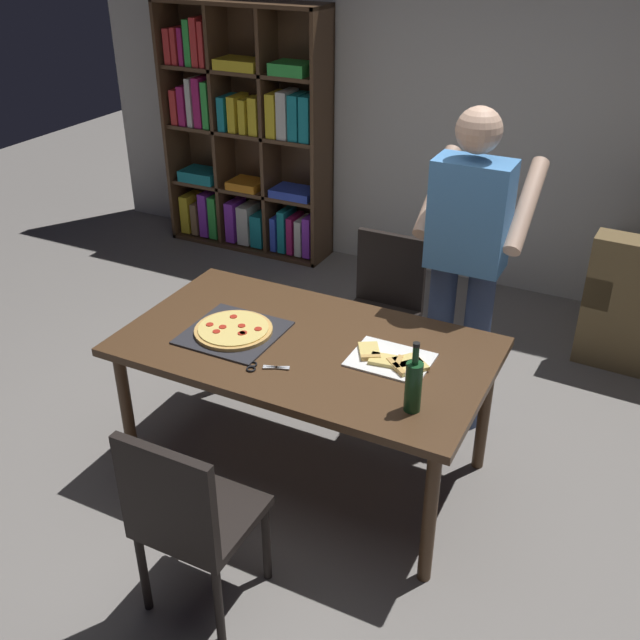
{
  "coord_description": "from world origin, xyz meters",
  "views": [
    {
      "loc": [
        1.39,
        -2.61,
        2.53
      ],
      "look_at": [
        0.0,
        0.15,
        0.8
      ],
      "focal_mm": 41.21,
      "sensor_mm": 36.0,
      "label": 1
    }
  ],
  "objects_px": {
    "bookshelf": "(246,139)",
    "dining_table": "(306,356)",
    "chair_near_camera": "(187,515)",
    "wine_bottle": "(413,385)",
    "pepperoni_pizza_on_tray": "(234,331)",
    "kitchen_scissors": "(260,367)",
    "chair_far_side": "(383,301)",
    "person_serving_pizza": "(466,256)"
  },
  "relations": [
    {
      "from": "chair_far_side",
      "to": "bookshelf",
      "type": "relative_size",
      "value": 0.46
    },
    {
      "from": "chair_far_side",
      "to": "pepperoni_pizza_on_tray",
      "type": "xyz_separation_m",
      "value": [
        -0.35,
        -1.05,
        0.25
      ]
    },
    {
      "from": "chair_far_side",
      "to": "bookshelf",
      "type": "height_order",
      "value": "bookshelf"
    },
    {
      "from": "chair_near_camera",
      "to": "bookshelf",
      "type": "relative_size",
      "value": 0.46
    },
    {
      "from": "dining_table",
      "to": "chair_near_camera",
      "type": "distance_m",
      "value": 0.99
    },
    {
      "from": "chair_far_side",
      "to": "person_serving_pizza",
      "type": "distance_m",
      "value": 0.75
    },
    {
      "from": "person_serving_pizza",
      "to": "pepperoni_pizza_on_tray",
      "type": "height_order",
      "value": "person_serving_pizza"
    },
    {
      "from": "dining_table",
      "to": "bookshelf",
      "type": "distance_m",
      "value": 2.98
    },
    {
      "from": "chair_near_camera",
      "to": "chair_far_side",
      "type": "distance_m",
      "value": 1.95
    },
    {
      "from": "dining_table",
      "to": "kitchen_scissors",
      "type": "xyz_separation_m",
      "value": [
        -0.08,
        -0.28,
        0.08
      ]
    },
    {
      "from": "chair_far_side",
      "to": "dining_table",
      "type": "bearing_deg",
      "value": -90.0
    },
    {
      "from": "dining_table",
      "to": "kitchen_scissors",
      "type": "height_order",
      "value": "kitchen_scissors"
    },
    {
      "from": "kitchen_scissors",
      "to": "dining_table",
      "type": "bearing_deg",
      "value": 73.95
    },
    {
      "from": "wine_bottle",
      "to": "bookshelf",
      "type": "bearing_deg",
      "value": 132.42
    },
    {
      "from": "person_serving_pizza",
      "to": "bookshelf",
      "type": "bearing_deg",
      "value": 145.01
    },
    {
      "from": "person_serving_pizza",
      "to": "wine_bottle",
      "type": "distance_m",
      "value": 1.04
    },
    {
      "from": "bookshelf",
      "to": "person_serving_pizza",
      "type": "relative_size",
      "value": 1.11
    },
    {
      "from": "chair_far_side",
      "to": "pepperoni_pizza_on_tray",
      "type": "height_order",
      "value": "chair_far_side"
    },
    {
      "from": "wine_bottle",
      "to": "kitchen_scissors",
      "type": "bearing_deg",
      "value": -179.21
    },
    {
      "from": "bookshelf",
      "to": "chair_near_camera",
      "type": "bearing_deg",
      "value": -61.93
    },
    {
      "from": "pepperoni_pizza_on_tray",
      "to": "kitchen_scissors",
      "type": "bearing_deg",
      "value": -36.91
    },
    {
      "from": "pepperoni_pizza_on_tray",
      "to": "kitchen_scissors",
      "type": "relative_size",
      "value": 2.21
    },
    {
      "from": "pepperoni_pizza_on_tray",
      "to": "wine_bottle",
      "type": "relative_size",
      "value": 1.38
    },
    {
      "from": "chair_far_side",
      "to": "kitchen_scissors",
      "type": "relative_size",
      "value": 4.56
    },
    {
      "from": "dining_table",
      "to": "person_serving_pizza",
      "type": "xyz_separation_m",
      "value": [
        0.52,
        0.76,
        0.32
      ]
    },
    {
      "from": "dining_table",
      "to": "wine_bottle",
      "type": "relative_size",
      "value": 5.48
    },
    {
      "from": "wine_bottle",
      "to": "chair_far_side",
      "type": "bearing_deg",
      "value": 116.78
    },
    {
      "from": "person_serving_pizza",
      "to": "kitchen_scissors",
      "type": "relative_size",
      "value": 8.86
    },
    {
      "from": "chair_far_side",
      "to": "wine_bottle",
      "type": "bearing_deg",
      "value": -63.22
    },
    {
      "from": "chair_far_side",
      "to": "pepperoni_pizza_on_tray",
      "type": "bearing_deg",
      "value": -108.4
    },
    {
      "from": "kitchen_scissors",
      "to": "chair_near_camera",
      "type": "bearing_deg",
      "value": -83.44
    },
    {
      "from": "bookshelf",
      "to": "dining_table",
      "type": "bearing_deg",
      "value": -53.04
    },
    {
      "from": "bookshelf",
      "to": "person_serving_pizza",
      "type": "height_order",
      "value": "bookshelf"
    },
    {
      "from": "dining_table",
      "to": "pepperoni_pizza_on_tray",
      "type": "xyz_separation_m",
      "value": [
        -0.35,
        -0.08,
        0.08
      ]
    },
    {
      "from": "chair_near_camera",
      "to": "wine_bottle",
      "type": "xyz_separation_m",
      "value": [
        0.63,
        0.71,
        0.36
      ]
    },
    {
      "from": "bookshelf",
      "to": "person_serving_pizza",
      "type": "bearing_deg",
      "value": -34.99
    },
    {
      "from": "chair_far_side",
      "to": "kitchen_scissors",
      "type": "xyz_separation_m",
      "value": [
        -0.08,
        -1.26,
        0.24
      ]
    },
    {
      "from": "chair_near_camera",
      "to": "pepperoni_pizza_on_tray",
      "type": "height_order",
      "value": "chair_near_camera"
    },
    {
      "from": "chair_near_camera",
      "to": "wine_bottle",
      "type": "height_order",
      "value": "wine_bottle"
    },
    {
      "from": "chair_near_camera",
      "to": "wine_bottle",
      "type": "distance_m",
      "value": 1.01
    },
    {
      "from": "dining_table",
      "to": "kitchen_scissors",
      "type": "relative_size",
      "value": 8.76
    },
    {
      "from": "chair_near_camera",
      "to": "pepperoni_pizza_on_tray",
      "type": "bearing_deg",
      "value": 111.25
    }
  ]
}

